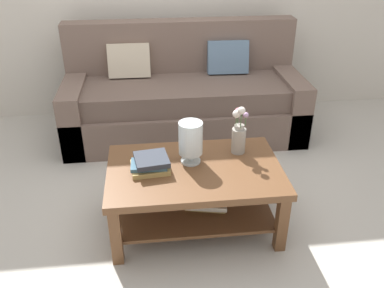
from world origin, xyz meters
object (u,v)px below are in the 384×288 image
(coffee_table, at_px, (195,184))
(flower_pitcher, at_px, (239,134))
(book_stack_main, at_px, (150,164))
(glass_hurricane_vase, at_px, (191,139))
(couch, at_px, (184,98))

(coffee_table, xyz_separation_m, flower_pitcher, (0.32, 0.18, 0.28))
(coffee_table, distance_m, flower_pitcher, 0.46)
(book_stack_main, relative_size, glass_hurricane_vase, 0.90)
(couch, xyz_separation_m, coffee_table, (-0.06, -1.45, -0.03))
(couch, bearing_deg, book_stack_main, -103.98)
(couch, distance_m, coffee_table, 1.45)
(coffee_table, distance_m, glass_hurricane_vase, 0.32)
(couch, xyz_separation_m, book_stack_main, (-0.36, -1.43, 0.15))
(coffee_table, xyz_separation_m, book_stack_main, (-0.30, 0.01, 0.18))
(glass_hurricane_vase, height_order, flower_pitcher, flower_pitcher)
(coffee_table, relative_size, book_stack_main, 4.38)
(coffee_table, height_order, glass_hurricane_vase, glass_hurricane_vase)
(glass_hurricane_vase, bearing_deg, couch, 86.55)
(couch, distance_m, book_stack_main, 1.48)
(couch, bearing_deg, glass_hurricane_vase, -93.45)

